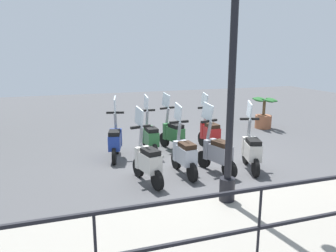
{
  "coord_description": "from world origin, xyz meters",
  "views": [
    {
      "loc": [
        -7.0,
        2.88,
        2.65
      ],
      "look_at": [
        0.2,
        0.5,
        0.9
      ],
      "focal_mm": 35.0,
      "sensor_mm": 36.0,
      "label": 1
    }
  ],
  "objects_px": {
    "potted_palm": "(264,115)",
    "scooter_near_0": "(251,150)",
    "scooter_far_2": "(150,137)",
    "scooter_far_0": "(210,133)",
    "scooter_near_3": "(147,161)",
    "scooter_far_3": "(115,140)",
    "scooter_far_1": "(173,133)",
    "lamp_post_near": "(231,97)",
    "scooter_near_2": "(184,154)",
    "scooter_near_1": "(217,152)"
  },
  "relations": [
    {
      "from": "lamp_post_near",
      "to": "potted_palm",
      "type": "relative_size",
      "value": 3.8
    },
    {
      "from": "lamp_post_near",
      "to": "scooter_near_2",
      "type": "xyz_separation_m",
      "value": [
        1.68,
        0.14,
        -1.44
      ]
    },
    {
      "from": "lamp_post_near",
      "to": "scooter_far_0",
      "type": "bearing_deg",
      "value": -20.29
    },
    {
      "from": "potted_palm",
      "to": "scooter_near_0",
      "type": "xyz_separation_m",
      "value": [
        -3.5,
        2.7,
        0.04
      ]
    },
    {
      "from": "lamp_post_near",
      "to": "scooter_near_1",
      "type": "xyz_separation_m",
      "value": [
        1.57,
        -0.59,
        -1.44
      ]
    },
    {
      "from": "scooter_far_2",
      "to": "scooter_far_1",
      "type": "bearing_deg",
      "value": -75.1
    },
    {
      "from": "lamp_post_near",
      "to": "scooter_near_3",
      "type": "height_order",
      "value": "lamp_post_near"
    },
    {
      "from": "scooter_near_3",
      "to": "scooter_far_0",
      "type": "relative_size",
      "value": 1.0
    },
    {
      "from": "potted_palm",
      "to": "scooter_far_1",
      "type": "height_order",
      "value": "scooter_far_1"
    },
    {
      "from": "scooter_near_1",
      "to": "scooter_near_3",
      "type": "distance_m",
      "value": 1.59
    },
    {
      "from": "scooter_far_3",
      "to": "scooter_far_1",
      "type": "bearing_deg",
      "value": -67.3
    },
    {
      "from": "lamp_post_near",
      "to": "scooter_near_2",
      "type": "bearing_deg",
      "value": 4.79
    },
    {
      "from": "scooter_near_3",
      "to": "scooter_far_3",
      "type": "distance_m",
      "value": 1.78
    },
    {
      "from": "scooter_near_0",
      "to": "scooter_near_3",
      "type": "xyz_separation_m",
      "value": [
        -0.0,
        2.41,
        0.0
      ]
    },
    {
      "from": "lamp_post_near",
      "to": "scooter_far_2",
      "type": "relative_size",
      "value": 2.62
    },
    {
      "from": "lamp_post_near",
      "to": "potted_palm",
      "type": "height_order",
      "value": "lamp_post_near"
    },
    {
      "from": "scooter_near_3",
      "to": "scooter_far_3",
      "type": "xyz_separation_m",
      "value": [
        1.74,
        0.37,
        0.0
      ]
    },
    {
      "from": "scooter_near_3",
      "to": "scooter_far_1",
      "type": "bearing_deg",
      "value": -44.86
    },
    {
      "from": "scooter_near_2",
      "to": "scooter_far_0",
      "type": "relative_size",
      "value": 1.0
    },
    {
      "from": "potted_palm",
      "to": "scooter_far_3",
      "type": "height_order",
      "value": "scooter_far_3"
    },
    {
      "from": "potted_palm",
      "to": "scooter_near_1",
      "type": "relative_size",
      "value": 0.69
    },
    {
      "from": "scooter_near_0",
      "to": "scooter_near_3",
      "type": "height_order",
      "value": "same"
    },
    {
      "from": "lamp_post_near",
      "to": "scooter_near_3",
      "type": "distance_m",
      "value": 2.3
    },
    {
      "from": "scooter_near_3",
      "to": "scooter_near_0",
      "type": "bearing_deg",
      "value": -102.95
    },
    {
      "from": "lamp_post_near",
      "to": "scooter_near_0",
      "type": "relative_size",
      "value": 2.62
    },
    {
      "from": "scooter_near_0",
      "to": "scooter_far_0",
      "type": "relative_size",
      "value": 1.0
    },
    {
      "from": "lamp_post_near",
      "to": "potted_palm",
      "type": "distance_m",
      "value": 6.62
    },
    {
      "from": "potted_palm",
      "to": "scooter_far_0",
      "type": "bearing_deg",
      "value": 121.44
    },
    {
      "from": "potted_palm",
      "to": "scooter_far_2",
      "type": "relative_size",
      "value": 0.69
    },
    {
      "from": "scooter_near_2",
      "to": "lamp_post_near",
      "type": "bearing_deg",
      "value": -179.24
    },
    {
      "from": "lamp_post_near",
      "to": "scooter_near_2",
      "type": "height_order",
      "value": "lamp_post_near"
    },
    {
      "from": "scooter_far_1",
      "to": "scooter_far_3",
      "type": "height_order",
      "value": "same"
    },
    {
      "from": "potted_palm",
      "to": "scooter_far_3",
      "type": "bearing_deg",
      "value": 107.82
    },
    {
      "from": "scooter_near_1",
      "to": "scooter_far_3",
      "type": "xyz_separation_m",
      "value": [
        1.65,
        1.96,
        0.0
      ]
    },
    {
      "from": "potted_palm",
      "to": "scooter_far_3",
      "type": "distance_m",
      "value": 5.75
    },
    {
      "from": "scooter_near_2",
      "to": "scooter_far_0",
      "type": "height_order",
      "value": "same"
    },
    {
      "from": "scooter_far_2",
      "to": "scooter_far_0",
      "type": "bearing_deg",
      "value": -93.22
    },
    {
      "from": "scooter_near_1",
      "to": "scooter_far_0",
      "type": "distance_m",
      "value": 1.74
    },
    {
      "from": "scooter_near_0",
      "to": "scooter_near_1",
      "type": "xyz_separation_m",
      "value": [
        0.09,
        0.82,
        0.0
      ]
    },
    {
      "from": "lamp_post_near",
      "to": "scooter_far_3",
      "type": "relative_size",
      "value": 2.62
    },
    {
      "from": "scooter_near_3",
      "to": "scooter_far_1",
      "type": "relative_size",
      "value": 1.0
    },
    {
      "from": "scooter_far_0",
      "to": "scooter_near_0",
      "type": "bearing_deg",
      "value": -175.41
    },
    {
      "from": "scooter_near_0",
      "to": "scooter_near_1",
      "type": "height_order",
      "value": "same"
    },
    {
      "from": "scooter_near_0",
      "to": "scooter_far_0",
      "type": "bearing_deg",
      "value": 24.21
    },
    {
      "from": "scooter_near_0",
      "to": "scooter_far_3",
      "type": "bearing_deg",
      "value": 74.93
    },
    {
      "from": "scooter_near_1",
      "to": "scooter_far_0",
      "type": "relative_size",
      "value": 1.0
    },
    {
      "from": "potted_palm",
      "to": "scooter_far_1",
      "type": "distance_m",
      "value": 4.16
    },
    {
      "from": "potted_palm",
      "to": "scooter_far_0",
      "type": "relative_size",
      "value": 0.69
    },
    {
      "from": "scooter_near_3",
      "to": "scooter_far_2",
      "type": "relative_size",
      "value": 1.0
    },
    {
      "from": "lamp_post_near",
      "to": "scooter_far_1",
      "type": "bearing_deg",
      "value": -3.7
    }
  ]
}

